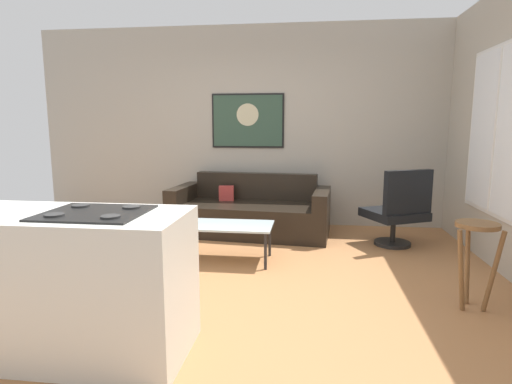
{
  "coord_description": "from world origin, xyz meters",
  "views": [
    {
      "loc": [
        0.75,
        -3.55,
        1.42
      ],
      "look_at": [
        0.18,
        0.9,
        0.7
      ],
      "focal_mm": 29.24,
      "sensor_mm": 36.0,
      "label": 1
    }
  ],
  "objects_px": {
    "coffee_table": "(228,228)",
    "bar_stool": "(476,243)",
    "couch": "(251,213)",
    "armchair": "(399,210)",
    "wall_painting": "(248,121)"
  },
  "relations": [
    {
      "from": "armchair",
      "to": "bar_stool",
      "type": "distance_m",
      "value": 1.68
    },
    {
      "from": "coffee_table",
      "to": "wall_painting",
      "type": "bearing_deg",
      "value": 91.49
    },
    {
      "from": "coffee_table",
      "to": "wall_painting",
      "type": "relative_size",
      "value": 0.91
    },
    {
      "from": "bar_stool",
      "to": "wall_painting",
      "type": "height_order",
      "value": "wall_painting"
    },
    {
      "from": "wall_painting",
      "to": "bar_stool",
      "type": "bearing_deg",
      "value": -50.9
    },
    {
      "from": "couch",
      "to": "coffee_table",
      "type": "relative_size",
      "value": 2.27
    },
    {
      "from": "bar_stool",
      "to": "coffee_table",
      "type": "bearing_deg",
      "value": 156.92
    },
    {
      "from": "coffee_table",
      "to": "armchair",
      "type": "relative_size",
      "value": 1.01
    },
    {
      "from": "couch",
      "to": "coffee_table",
      "type": "distance_m",
      "value": 1.19
    },
    {
      "from": "coffee_table",
      "to": "bar_stool",
      "type": "xyz_separation_m",
      "value": [
        2.11,
        -0.9,
        0.17
      ]
    },
    {
      "from": "couch",
      "to": "armchair",
      "type": "height_order",
      "value": "armchair"
    },
    {
      "from": "wall_painting",
      "to": "couch",
      "type": "bearing_deg",
      "value": -78.14
    },
    {
      "from": "armchair",
      "to": "bar_stool",
      "type": "height_order",
      "value": "armchair"
    },
    {
      "from": "couch",
      "to": "coffee_table",
      "type": "xyz_separation_m",
      "value": [
        -0.07,
        -1.19,
        0.1
      ]
    },
    {
      "from": "coffee_table",
      "to": "wall_painting",
      "type": "distance_m",
      "value": 2.09
    }
  ]
}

